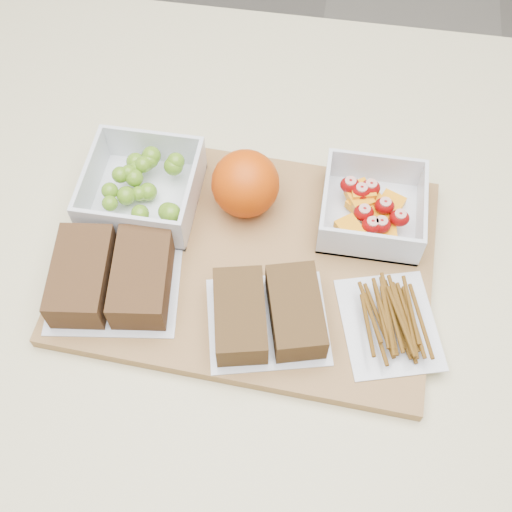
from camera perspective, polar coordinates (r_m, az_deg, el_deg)
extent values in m
plane|color=gray|center=(1.60, -0.10, -17.37)|extent=(4.00, 4.00, 0.00)
cube|color=beige|center=(1.17, -0.14, -12.06)|extent=(1.20, 0.90, 0.90)
cube|color=olive|center=(0.75, -0.61, -0.38)|extent=(0.43, 0.32, 0.02)
cube|color=silver|center=(0.80, -9.86, 5.00)|extent=(0.13, 0.13, 0.00)
cube|color=silver|center=(0.81, -9.04, 9.54)|extent=(0.13, 0.00, 0.05)
cube|color=silver|center=(0.74, -11.30, 2.30)|extent=(0.13, 0.00, 0.05)
cube|color=silver|center=(0.76, -5.63, 5.57)|extent=(0.00, 0.12, 0.05)
cube|color=silver|center=(0.80, -14.45, 6.55)|extent=(0.00, 0.12, 0.05)
sphere|color=#5A881C|center=(0.78, -11.47, 5.27)|extent=(0.02, 0.02, 0.02)
sphere|color=#5A881C|center=(0.78, -12.87, 5.68)|extent=(0.02, 0.02, 0.02)
sphere|color=#5A881C|center=(0.79, -10.00, 8.00)|extent=(0.02, 0.02, 0.02)
sphere|color=#5A881C|center=(0.78, -9.58, 5.65)|extent=(0.02, 0.02, 0.02)
sphere|color=#5A881C|center=(0.79, -11.97, 7.07)|extent=(0.02, 0.02, 0.02)
sphere|color=#5A881C|center=(0.78, -10.36, 5.48)|extent=(0.02, 0.02, 0.02)
sphere|color=#5A881C|center=(0.79, -11.28, 7.32)|extent=(0.02, 0.02, 0.02)
sphere|color=#5A881C|center=(0.74, -7.58, 3.81)|extent=(0.02, 0.02, 0.02)
sphere|color=#5A881C|center=(0.79, -7.35, 7.92)|extent=(0.02, 0.02, 0.02)
sphere|color=#5A881C|center=(0.79, -9.29, 8.79)|extent=(0.02, 0.02, 0.02)
sphere|color=#5A881C|center=(0.77, -12.86, 4.59)|extent=(0.02, 0.02, 0.02)
sphere|color=#5A881C|center=(0.78, -7.14, 8.35)|extent=(0.02, 0.02, 0.02)
sphere|color=#5A881C|center=(0.76, -10.26, 3.73)|extent=(0.02, 0.02, 0.02)
sphere|color=#5A881C|center=(0.80, -9.77, 8.10)|extent=(0.02, 0.02, 0.02)
sphere|color=#5A881C|center=(0.79, -10.76, 6.84)|extent=(0.02, 0.02, 0.02)
sphere|color=#5A881C|center=(0.79, -9.43, 8.44)|extent=(0.02, 0.02, 0.02)
sphere|color=#5A881C|center=(0.74, -7.83, 3.90)|extent=(0.02, 0.02, 0.02)
sphere|color=#5A881C|center=(0.75, -7.54, 3.23)|extent=(0.02, 0.02, 0.02)
sphere|color=#5A881C|center=(0.79, -10.53, 7.73)|extent=(0.02, 0.02, 0.02)
sphere|color=#5A881C|center=(0.77, -11.53, 5.41)|extent=(0.02, 0.02, 0.02)
sphere|color=#5A881C|center=(0.80, -10.65, 8.21)|extent=(0.02, 0.02, 0.02)
cube|color=silver|center=(0.78, 10.06, 3.41)|extent=(0.12, 0.12, 0.00)
cube|color=silver|center=(0.80, 10.57, 7.63)|extent=(0.12, 0.00, 0.05)
cube|color=silver|center=(0.73, 10.04, 0.81)|extent=(0.12, 0.00, 0.05)
cube|color=silver|center=(0.77, 14.49, 3.77)|extent=(0.00, 0.11, 0.05)
cube|color=silver|center=(0.76, 6.09, 4.96)|extent=(0.00, 0.11, 0.05)
cube|color=orange|center=(0.76, 10.42, 2.84)|extent=(0.03, 0.04, 0.01)
cube|color=orange|center=(0.78, 9.56, 5.31)|extent=(0.04, 0.05, 0.01)
cube|color=orange|center=(0.77, 10.93, 4.13)|extent=(0.04, 0.05, 0.01)
cube|color=orange|center=(0.79, 11.79, 4.42)|extent=(0.04, 0.04, 0.01)
cube|color=orange|center=(0.77, 9.18, 5.13)|extent=(0.04, 0.04, 0.01)
cube|color=orange|center=(0.77, 9.47, 5.71)|extent=(0.03, 0.03, 0.01)
cube|color=orange|center=(0.74, 8.33, 2.39)|extent=(0.04, 0.04, 0.01)
cube|color=orange|center=(0.76, 11.21, 2.41)|extent=(0.03, 0.03, 0.01)
cube|color=orange|center=(0.77, 9.28, 4.49)|extent=(0.04, 0.04, 0.01)
ellipsoid|color=#8F0807|center=(0.76, 11.35, 4.38)|extent=(0.02, 0.02, 0.02)
ellipsoid|color=#8F0807|center=(0.74, 11.03, 2.75)|extent=(0.02, 0.02, 0.02)
ellipsoid|color=#8F0807|center=(0.77, 8.34, 6.27)|extent=(0.02, 0.02, 0.02)
ellipsoid|color=#8F0807|center=(0.75, 12.62, 3.32)|extent=(0.02, 0.02, 0.02)
ellipsoid|color=#8F0807|center=(0.77, 9.31, 5.68)|extent=(0.02, 0.02, 0.02)
ellipsoid|color=#8F0807|center=(0.74, 10.26, 2.70)|extent=(0.02, 0.02, 0.02)
ellipsoid|color=#8F0807|center=(0.75, 9.55, 3.81)|extent=(0.02, 0.02, 0.02)
ellipsoid|color=#8F0807|center=(0.77, 10.14, 5.99)|extent=(0.02, 0.02, 0.02)
sphere|color=#D34404|center=(0.75, -0.95, 6.44)|extent=(0.08, 0.08, 0.08)
cube|color=silver|center=(0.74, -12.37, -2.59)|extent=(0.16, 0.14, 0.00)
cube|color=#4F321B|center=(0.73, -15.22, -1.68)|extent=(0.07, 0.12, 0.04)
cube|color=#4F321B|center=(0.71, -10.10, -1.81)|extent=(0.07, 0.12, 0.04)
cube|color=silver|center=(0.70, 1.03, -5.83)|extent=(0.15, 0.14, 0.00)
cube|color=#52381C|center=(0.68, -1.43, -5.31)|extent=(0.08, 0.11, 0.04)
cube|color=#52381C|center=(0.69, 3.54, -4.92)|extent=(0.08, 0.11, 0.04)
cube|color=silver|center=(0.71, 11.73, -5.95)|extent=(0.13, 0.14, 0.00)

